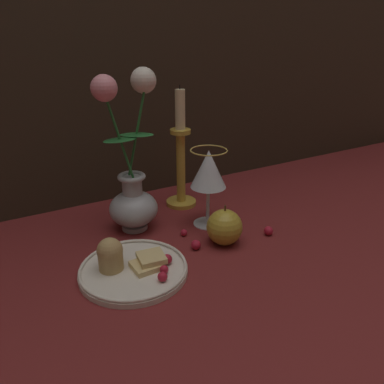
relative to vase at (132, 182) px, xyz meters
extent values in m
plane|color=maroon|center=(0.07, -0.06, -0.11)|extent=(2.40, 2.40, 0.00)
cylinder|color=#A3A3A8|center=(0.00, 0.00, -0.10)|extent=(0.06, 0.06, 0.01)
ellipsoid|color=#A3A3A8|center=(0.00, 0.00, -0.06)|extent=(0.10, 0.10, 0.08)
cylinder|color=#A3A3A8|center=(0.00, 0.00, -0.01)|extent=(0.04, 0.04, 0.05)
torus|color=#A3A3A8|center=(0.00, 0.00, 0.01)|extent=(0.06, 0.06, 0.01)
cylinder|color=#23662D|center=(-0.02, -0.01, 0.11)|extent=(0.05, 0.02, 0.19)
ellipsoid|color=#23662D|center=(-0.02, -0.01, 0.10)|extent=(0.07, 0.04, 0.00)
sphere|color=pink|center=(-0.05, -0.01, 0.20)|extent=(0.05, 0.05, 0.05)
cylinder|color=#23662D|center=(0.02, 0.01, 0.11)|extent=(0.05, 0.02, 0.19)
ellipsoid|color=#23662D|center=(0.02, 0.01, 0.10)|extent=(0.08, 0.07, 0.00)
sphere|color=silver|center=(0.04, 0.01, 0.20)|extent=(0.05, 0.05, 0.05)
cylinder|color=silver|center=(-0.07, -0.16, -0.10)|extent=(0.20, 0.20, 0.01)
torus|color=silver|center=(-0.07, -0.16, -0.10)|extent=(0.19, 0.19, 0.01)
cylinder|color=tan|center=(-0.10, -0.14, -0.08)|extent=(0.04, 0.04, 0.04)
sphere|color=tan|center=(-0.10, -0.14, -0.06)|extent=(0.05, 0.05, 0.05)
cube|color=#DBBC7A|center=(-0.05, -0.17, -0.09)|extent=(0.05, 0.05, 0.01)
cube|color=#DBBC7A|center=(-0.03, -0.16, -0.08)|extent=(0.05, 0.05, 0.01)
sphere|color=#AD192D|center=(-0.04, -0.22, -0.09)|extent=(0.02, 0.02, 0.02)
sphere|color=#AD192D|center=(-0.02, -0.20, -0.09)|extent=(0.02, 0.02, 0.02)
sphere|color=#AD192D|center=(-0.01, -0.18, -0.09)|extent=(0.02, 0.02, 0.02)
sphere|color=#AD192D|center=(-0.01, -0.14, -0.09)|extent=(0.02, 0.02, 0.02)
cylinder|color=silver|center=(0.15, -0.06, -0.11)|extent=(0.06, 0.06, 0.00)
cylinder|color=silver|center=(0.15, -0.06, -0.06)|extent=(0.01, 0.01, 0.09)
cone|color=silver|center=(0.15, -0.06, 0.02)|extent=(0.08, 0.08, 0.08)
cone|color=#E5CC66|center=(0.15, -0.06, 0.01)|extent=(0.07, 0.07, 0.06)
torus|color=gold|center=(0.15, -0.06, 0.06)|extent=(0.08, 0.08, 0.00)
cylinder|color=gold|center=(0.15, 0.06, -0.10)|extent=(0.07, 0.07, 0.01)
cylinder|color=gold|center=(0.15, 0.06, -0.01)|extent=(0.02, 0.02, 0.17)
cylinder|color=gold|center=(0.15, 0.06, 0.08)|extent=(0.05, 0.05, 0.01)
cylinder|color=beige|center=(0.15, 0.06, 0.13)|extent=(0.02, 0.02, 0.09)
cylinder|color=black|center=(0.15, 0.06, 0.18)|extent=(0.00, 0.00, 0.01)
sphere|color=#B2932D|center=(0.14, -0.15, -0.07)|extent=(0.07, 0.07, 0.07)
cylinder|color=#4C3319|center=(0.14, -0.15, -0.03)|extent=(0.00, 0.00, 0.01)
sphere|color=#AD192D|center=(0.08, -0.14, -0.10)|extent=(0.02, 0.02, 0.02)
sphere|color=#AD192D|center=(0.24, -0.17, -0.10)|extent=(0.02, 0.02, 0.02)
sphere|color=#AD192D|center=(0.08, -0.08, -0.10)|extent=(0.01, 0.01, 0.01)
camera|label=1|loc=(-0.26, -0.70, 0.29)|focal=35.00mm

